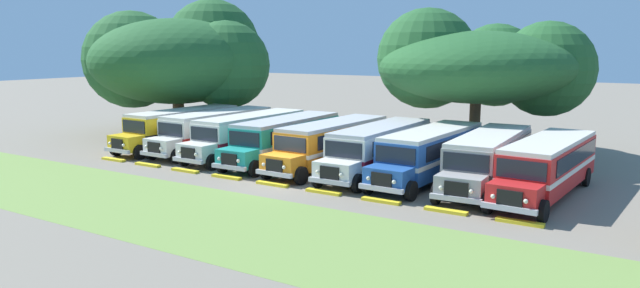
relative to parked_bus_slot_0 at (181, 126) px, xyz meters
The scene contains 22 objects.
ground_plane 14.17m from the parked_bus_slot_0, 22.83° to the right, with size 220.00×220.00×0.00m, color slate.
foreground_grass_strip 18.07m from the parked_bus_slot_0, 43.85° to the right, with size 80.00×8.23×0.01m, color olive.
parked_bus_slot_0 is the anchor object (origin of this frame).
parked_bus_slot_1 3.13m from the parked_bus_slot_0, ahead, with size 2.80×10.85×2.82m.
parked_bus_slot_2 6.37m from the parked_bus_slot_0, ahead, with size 2.75×10.85×2.82m.
parked_bus_slot_3 9.59m from the parked_bus_slot_0, ahead, with size 2.95×10.87×2.82m.
parked_bus_slot_4 13.15m from the parked_bus_slot_0, ahead, with size 2.95×10.87×2.82m.
parked_bus_slot_5 16.43m from the parked_bus_slot_0, ahead, with size 2.79×10.85×2.82m.
parked_bus_slot_6 19.59m from the parked_bus_slot_0, ahead, with size 2.97×10.88×2.82m.
parked_bus_slot_7 22.85m from the parked_bus_slot_0, ahead, with size 3.09×10.89×2.82m.
parked_bus_slot_8 25.92m from the parked_bus_slot_0, ahead, with size 3.22×10.92×2.82m.
curb_wheelstop_0 6.28m from the parked_bus_slot_0, 90.83° to the right, with size 2.00×0.36×0.15m, color yellow.
curb_wheelstop_1 7.04m from the parked_bus_slot_0, 62.47° to the right, with size 2.00×0.36×0.15m, color yellow.
curb_wheelstop_2 9.00m from the parked_bus_slot_0, 43.41° to the right, with size 2.00×0.36×0.15m, color yellow.
curb_wheelstop_3 11.57m from the parked_bus_slot_0, 32.12° to the right, with size 2.00×0.36×0.15m, color yellow.
curb_wheelstop_4 14.42m from the parked_bus_slot_0, 25.16° to the right, with size 2.00×0.36×0.15m, color yellow.
curb_wheelstop_5 17.42m from the parked_bus_slot_0, 20.57° to the right, with size 2.00×0.36×0.15m, color yellow.
curb_wheelstop_6 20.50m from the parked_bus_slot_0, 17.35° to the right, with size 2.00×0.36×0.15m, color yellow.
curb_wheelstop_7 23.63m from the parked_bus_slot_0, 14.99° to the right, with size 2.00×0.36×0.15m, color yellow.
curb_wheelstop_8 26.80m from the parked_bus_slot_0, 13.18° to the right, with size 2.00×0.36×0.15m, color yellow.
broad_shade_tree 21.91m from the parked_bus_slot_0, 26.59° to the left, with size 14.07×14.35×10.08m.
secondary_tree 9.55m from the parked_bus_slot_0, 133.88° to the left, with size 15.93×16.07×11.65m.
Camera 1 is at (18.80, -25.40, 7.41)m, focal length 33.03 mm.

